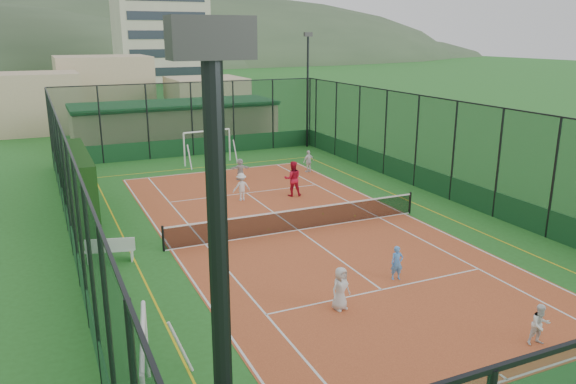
# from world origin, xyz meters

# --- Properties ---
(ground) EXTENTS (300.00, 300.00, 0.00)m
(ground) POSITION_xyz_m (0.00, 0.00, 0.00)
(ground) COLOR #276522
(ground) RESTS_ON ground
(court_slab) EXTENTS (11.17, 23.97, 0.01)m
(court_slab) POSITION_xyz_m (0.00, 0.00, 0.01)
(court_slab) COLOR #A14123
(court_slab) RESTS_ON ground
(tennis_net) EXTENTS (11.67, 0.12, 1.06)m
(tennis_net) POSITION_xyz_m (0.00, 0.00, 0.53)
(tennis_net) COLOR black
(tennis_net) RESTS_ON ground
(perimeter_fence) EXTENTS (18.12, 34.12, 5.00)m
(perimeter_fence) POSITION_xyz_m (0.00, 0.00, 2.50)
(perimeter_fence) COLOR #11341D
(perimeter_fence) RESTS_ON ground
(floodlight_ne) EXTENTS (0.60, 0.26, 8.25)m
(floodlight_ne) POSITION_xyz_m (8.60, 16.60, 4.12)
(floodlight_ne) COLOR black
(floodlight_ne) RESTS_ON ground
(clubhouse) EXTENTS (15.20, 7.20, 3.15)m
(clubhouse) POSITION_xyz_m (0.00, 22.00, 1.57)
(clubhouse) COLOR tan
(clubhouse) RESTS_ON ground
(distant_hills) EXTENTS (200.00, 60.00, 24.00)m
(distant_hills) POSITION_xyz_m (0.00, 150.00, 0.00)
(distant_hills) COLOR #384C33
(distant_hills) RESTS_ON ground
(hedge_left) EXTENTS (1.05, 6.98, 3.05)m
(hedge_left) POSITION_xyz_m (-8.30, 5.90, 1.53)
(hedge_left) COLOR black
(hedge_left) RESTS_ON ground
(white_bench) EXTENTS (1.84, 0.94, 1.00)m
(white_bench) POSITION_xyz_m (-7.80, -0.23, 0.50)
(white_bench) COLOR white
(white_bench) RESTS_ON ground
(futsal_goal_near) EXTENTS (3.24, 1.48, 2.01)m
(futsal_goal_near) POSITION_xyz_m (-8.22, -9.60, 1.01)
(futsal_goal_near) COLOR white
(futsal_goal_near) RESTS_ON ground
(futsal_goal_far) EXTENTS (3.37, 1.35, 2.12)m
(futsal_goal_far) POSITION_xyz_m (0.20, 14.20, 1.06)
(futsal_goal_far) COLOR white
(futsal_goal_far) RESTS_ON ground
(child_near_left) EXTENTS (0.75, 0.57, 1.37)m
(child_near_left) POSITION_xyz_m (-1.91, -7.00, 0.69)
(child_near_left) COLOR silver
(child_near_left) RESTS_ON court_slab
(child_near_mid) EXTENTS (0.49, 0.38, 1.19)m
(child_near_mid) POSITION_xyz_m (0.92, -5.89, 0.61)
(child_near_mid) COLOR #5399EC
(child_near_mid) RESTS_ON court_slab
(child_near_right) EXTENTS (0.65, 0.56, 1.17)m
(child_near_right) POSITION_xyz_m (1.98, -10.99, 0.60)
(child_near_right) COLOR white
(child_near_right) RESTS_ON court_slab
(child_far_left) EXTENTS (0.93, 0.55, 1.41)m
(child_far_left) POSITION_xyz_m (-0.69, 5.24, 0.71)
(child_far_left) COLOR white
(child_far_left) RESTS_ON court_slab
(child_far_right) EXTENTS (0.84, 0.51, 1.35)m
(child_far_right) POSITION_xyz_m (5.08, 9.27, 0.68)
(child_far_right) COLOR white
(child_far_right) RESTS_ON court_slab
(child_far_back) EXTENTS (1.19, 0.50, 1.25)m
(child_far_back) POSITION_xyz_m (0.66, 9.22, 0.63)
(child_far_back) COLOR silver
(child_far_back) RESTS_ON court_slab
(coach) EXTENTS (1.04, 0.90, 1.83)m
(coach) POSITION_xyz_m (2.02, 4.95, 0.93)
(coach) COLOR red
(coach) RESTS_ON court_slab
(tennis_balls) EXTENTS (6.60, 1.43, 0.07)m
(tennis_balls) POSITION_xyz_m (0.16, 1.14, 0.04)
(tennis_balls) COLOR #CCE033
(tennis_balls) RESTS_ON court_slab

